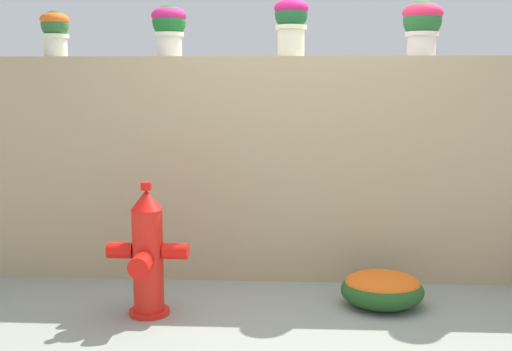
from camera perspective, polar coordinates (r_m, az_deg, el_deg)
The scene contains 8 objects.
ground_plane at distance 4.16m, azimuth 3.49°, elevation -12.89°, with size 24.00×24.00×0.00m, color gray.
stone_wall at distance 4.84m, azimuth 3.52°, elevation 0.62°, with size 6.39×0.33×1.70m, color tan.
potted_plant_1 at distance 5.09m, azimuth -17.81°, elevation 12.54°, with size 0.22×0.22×0.34m.
potted_plant_2 at distance 4.90m, azimuth -7.90°, elevation 13.40°, with size 0.27×0.27×0.39m.
potted_plant_3 at distance 4.77m, azimuth 3.22°, elevation 13.89°, with size 0.26×0.26×0.43m.
potted_plant_4 at distance 4.90m, azimuth 14.88°, elevation 13.29°, with size 0.30×0.30×0.41m.
fire_hydrant at distance 4.16m, azimuth -9.84°, elevation -7.18°, with size 0.53×0.42×0.88m.
flower_bush_left at distance 4.42m, azimuth 11.40°, elevation -9.99°, with size 0.56×0.51×0.24m.
Camera 1 is at (-0.04, -3.87, 1.54)m, focal length 44.01 mm.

